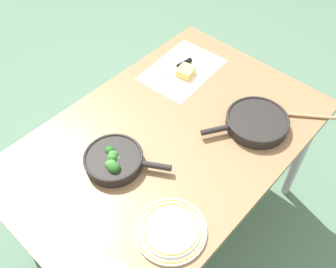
% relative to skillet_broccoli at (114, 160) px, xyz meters
% --- Properties ---
extents(ground_plane, '(14.00, 14.00, 0.00)m').
position_rel_skillet_broccoli_xyz_m(ground_plane, '(-0.24, 0.06, -0.76)').
color(ground_plane, '#51755B').
extents(dining_table_red, '(1.35, 0.89, 0.73)m').
position_rel_skillet_broccoli_xyz_m(dining_table_red, '(-0.24, 0.06, -0.11)').
color(dining_table_red, olive).
rests_on(dining_table_red, ground_plane).
extents(skillet_broccoli, '(0.24, 0.32, 0.07)m').
position_rel_skillet_broccoli_xyz_m(skillet_broccoli, '(0.00, 0.00, 0.00)').
color(skillet_broccoli, black).
rests_on(skillet_broccoli, dining_table_red).
extents(skillet_eggs, '(0.35, 0.27, 0.05)m').
position_rel_skillet_broccoli_xyz_m(skillet_eggs, '(-0.54, 0.29, -0.00)').
color(skillet_eggs, black).
rests_on(skillet_eggs, dining_table_red).
extents(wooden_spoon, '(0.23, 0.31, 0.02)m').
position_rel_skillet_broccoli_xyz_m(wooden_spoon, '(-0.67, 0.35, -0.02)').
color(wooden_spoon, tan).
rests_on(wooden_spoon, dining_table_red).
extents(parchment_sheet, '(0.41, 0.30, 0.00)m').
position_rel_skillet_broccoli_xyz_m(parchment_sheet, '(-0.60, -0.18, -0.03)').
color(parchment_sheet, silver).
rests_on(parchment_sheet, dining_table_red).
extents(grater_knife, '(0.26, 0.06, 0.02)m').
position_rel_skillet_broccoli_xyz_m(grater_knife, '(-0.59, -0.20, -0.02)').
color(grater_knife, silver).
rests_on(grater_knife, dining_table_red).
extents(cheese_block, '(0.09, 0.09, 0.04)m').
position_rel_skillet_broccoli_xyz_m(cheese_block, '(-0.59, -0.14, -0.01)').
color(cheese_block, '#EACC66').
rests_on(cheese_block, dining_table_red).
extents(dinner_plate_stack, '(0.25, 0.25, 0.03)m').
position_rel_skillet_broccoli_xyz_m(dinner_plate_stack, '(0.06, 0.35, -0.02)').
color(dinner_plate_stack, silver).
rests_on(dinner_plate_stack, dining_table_red).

